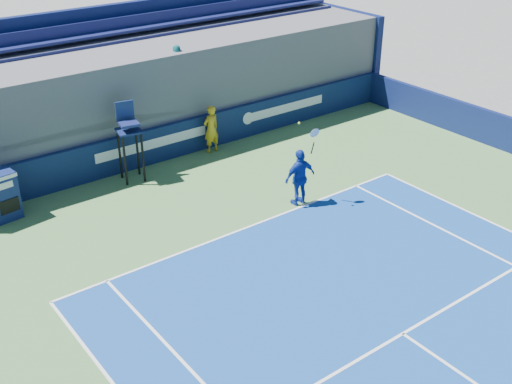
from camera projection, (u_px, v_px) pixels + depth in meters
ball_person at (211, 129)px, 21.42m from camera, size 0.63×0.45×1.64m
back_hoarding at (152, 146)px, 20.72m from camera, size 20.40×0.21×1.20m
umpire_chair at (129, 134)px, 19.23m from camera, size 0.82×0.82×2.48m
tennis_player at (300, 177)px, 18.11m from camera, size 1.01×0.49×2.57m
stadium_seating at (119, 93)px, 21.60m from camera, size 21.00×4.05×4.40m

